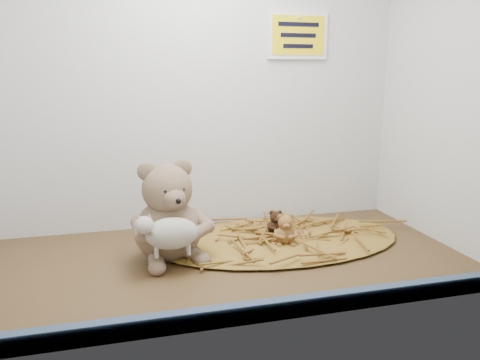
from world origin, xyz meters
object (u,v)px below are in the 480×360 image
object	(u,v)px
main_teddy	(167,210)
mini_teddy_brown	(276,221)
toy_lamb	(172,233)
mini_teddy_tan	(285,228)

from	to	relation	value
main_teddy	mini_teddy_brown	distance (cm)	32.06
main_teddy	mini_teddy_brown	world-z (taller)	main_teddy
mini_teddy_brown	main_teddy	bearing A→B (deg)	-159.15
main_teddy	toy_lamb	world-z (taller)	main_teddy
toy_lamb	mini_teddy_tan	xyz separation A→B (cm)	(30.19, 8.40, -3.95)
mini_teddy_tan	mini_teddy_brown	distance (cm)	7.87
toy_lamb	mini_teddy_tan	size ratio (longest dim) A/B	1.98
toy_lamb	mini_teddy_brown	world-z (taller)	toy_lamb
toy_lamb	mini_teddy_brown	bearing A→B (deg)	28.25
toy_lamb	mini_teddy_brown	distance (cm)	34.62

